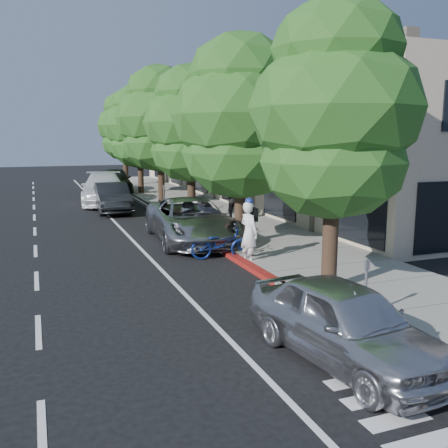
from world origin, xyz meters
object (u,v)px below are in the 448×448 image
street_tree_2 (191,125)px  cyclist (249,233)px  pedestrian (231,199)px  street_tree_5 (124,127)px  silver_suv (191,220)px  dark_sedan (112,198)px  street_tree_0 (335,113)px  near_car_a (345,323)px  street_tree_4 (139,127)px  white_pickup (104,189)px  street_tree_3 (160,120)px  bicycle (221,244)px  dark_suv_far (115,180)px  street_tree_1 (240,118)px

street_tree_2 → cyclist: bearing=-94.5°
cyclist → pedestrian: pedestrian is taller
street_tree_5 → silver_suv: (-1.40, -22.50, -3.94)m
dark_sedan → street_tree_0: bearing=-77.6°
street_tree_5 → near_car_a: 33.80m
street_tree_4 → white_pickup: street_tree_4 is taller
street_tree_2 → street_tree_3: 6.01m
bicycle → street_tree_5: bearing=11.4°
street_tree_5 → pedestrian: bearing=-85.0°
street_tree_4 → near_car_a: street_tree_4 is taller
near_car_a → bicycle: bearing=78.3°
street_tree_4 → white_pickup: (-3.07, -4.01, -3.76)m
white_pickup → dark_suv_far: white_pickup is taller
bicycle → silver_suv: silver_suv is taller
street_tree_4 → pedestrian: size_ratio=3.86×
street_tree_1 → street_tree_2: (0.00, 6.00, -0.11)m
street_tree_5 → dark_sedan: street_tree_5 is taller
street_tree_0 → dark_sedan: (-3.10, 16.50, -3.82)m
street_tree_0 → street_tree_4: street_tree_4 is taller
street_tree_4 → street_tree_5: street_tree_4 is taller
white_pickup → bicycle: bearing=-76.3°
near_car_a → pedestrian: 15.03m
street_tree_2 → pedestrian: (1.66, -0.91, -3.43)m
silver_suv → near_car_a: bearing=-88.8°
street_tree_5 → street_tree_2: bearing=-90.0°
street_tree_3 → near_car_a: bearing=-95.1°
street_tree_0 → street_tree_1: (0.00, 6.00, 0.07)m
street_tree_2 → dark_sedan: (-3.10, 4.50, -3.78)m
street_tree_1 → dark_sedan: street_tree_1 is taller
silver_suv → street_tree_2: bearing=76.5°
street_tree_1 → silver_suv: street_tree_1 is taller
street_tree_3 → dark_sedan: street_tree_3 is taller
street_tree_2 → street_tree_4: street_tree_4 is taller
street_tree_1 → street_tree_5: street_tree_1 is taller
near_car_a → street_tree_0: bearing=54.0°
street_tree_2 → white_pickup: size_ratio=1.17×
near_car_a → dark_suv_far: bearing=81.8°
street_tree_1 → pedestrian: 6.42m
silver_suv → dark_sedan: (-1.70, 9.00, -0.06)m
street_tree_5 → pedestrian: size_ratio=3.85×
pedestrian → street_tree_5: bearing=-85.9°
cyclist → dark_sedan: bearing=-4.6°
dark_suv_far → near_car_a: (-0.37, -29.32, -0.16)m
dark_sedan → pedestrian: pedestrian is taller
street_tree_0 → street_tree_2: street_tree_0 is taller
street_tree_4 → street_tree_1: bearing=-90.0°
white_pickup → cyclist: bearing=-74.4°
street_tree_3 → dark_sedan: (-3.10, -1.50, -4.19)m
cyclist → silver_suv: size_ratio=0.33×
bicycle → near_car_a: (-0.60, -8.00, 0.22)m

